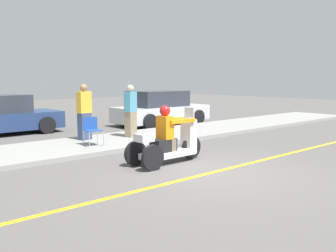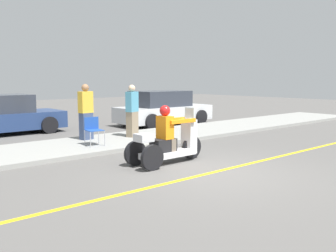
% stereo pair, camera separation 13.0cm
% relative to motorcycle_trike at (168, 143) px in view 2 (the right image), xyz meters
% --- Properties ---
extents(ground_plane, '(60.00, 60.00, 0.00)m').
position_rel_motorcycle_trike_xyz_m(ground_plane, '(0.12, -1.35, -0.51)').
color(ground_plane, '#565451').
extents(lane_stripe, '(24.00, 0.12, 0.01)m').
position_rel_motorcycle_trike_xyz_m(lane_stripe, '(-0.00, -1.35, -0.51)').
color(lane_stripe, gold).
rests_on(lane_stripe, ground).
extents(sidewalk_strip, '(28.00, 2.80, 0.12)m').
position_rel_motorcycle_trike_xyz_m(sidewalk_strip, '(0.12, 3.25, -0.45)').
color(sidewalk_strip, gray).
rests_on(sidewalk_strip, ground).
extents(motorcycle_trike, '(2.15, 0.76, 1.43)m').
position_rel_motorcycle_trike_xyz_m(motorcycle_trike, '(0.00, 0.00, 0.00)').
color(motorcycle_trike, black).
rests_on(motorcycle_trike, ground).
extents(spectator_end_of_line, '(0.47, 0.37, 1.74)m').
position_rel_motorcycle_trike_xyz_m(spectator_end_of_line, '(1.34, 3.40, 0.45)').
color(spectator_end_of_line, gray).
rests_on(spectator_end_of_line, sidewalk_strip).
extents(spectator_with_child, '(0.45, 0.31, 1.78)m').
position_rel_motorcycle_trike_xyz_m(spectator_with_child, '(-0.12, 3.89, 0.46)').
color(spectator_with_child, '#38476B').
rests_on(spectator_with_child, sidewalk_strip).
extents(folding_chair_set_back, '(0.51, 0.51, 0.82)m').
position_rel_motorcycle_trike_xyz_m(folding_chair_set_back, '(-0.46, 2.85, 0.11)').
color(folding_chair_set_back, '#A5A8AD').
rests_on(folding_chair_set_back, sidewalk_strip).
extents(parked_car_lot_right, '(4.43, 2.02, 1.52)m').
position_rel_motorcycle_trike_xyz_m(parked_car_lot_right, '(4.86, 6.01, 0.20)').
color(parked_car_lot_right, silver).
rests_on(parked_car_lot_right, ground).
extents(parked_car_lot_left, '(4.30, 2.06, 1.48)m').
position_rel_motorcycle_trike_xyz_m(parked_car_lot_left, '(-1.60, 7.68, 0.18)').
color(parked_car_lot_left, navy).
rests_on(parked_car_lot_left, ground).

